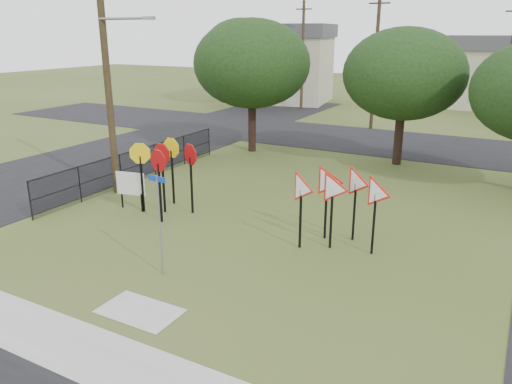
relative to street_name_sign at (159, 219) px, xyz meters
The scene contains 20 objects.
ground 1.91m from the street_name_sign, 34.17° to the left, with size 140.00×140.00×0.00m, color #3A4A1B.
sidewalk 4.09m from the street_name_sign, 77.84° to the right, with size 30.00×1.60×0.02m, color #9A9B92.
planting_strip 5.20m from the street_name_sign, 80.78° to the right, with size 30.00×0.80×0.02m, color #3A4A1B.
street_left 15.47m from the street_name_sign, 136.78° to the left, with size 8.00×50.00×0.02m, color black.
street_far 20.62m from the street_name_sign, 87.80° to the left, with size 60.00×8.00×0.02m, color black.
curb_pad 2.61m from the street_name_sign, 67.05° to the right, with size 2.00×1.20×0.02m, color #9A9B92.
street_name_sign is the anchor object (origin of this frame).
stop_sign_cluster 5.13m from the street_name_sign, 126.79° to the left, with size 2.49×2.00×2.67m.
yield_sign_cluster 5.56m from the street_name_sign, 49.55° to the left, with size 3.17×1.87×2.54m.
info_board 5.79m from the street_name_sign, 140.38° to the left, with size 1.17×0.28×1.49m.
utility_pole_main 8.92m from the street_name_sign, 142.02° to the left, with size 3.55×0.33×10.00m.
far_pole_a 24.74m from the street_name_sign, 92.82° to the left, with size 1.40×0.24×9.00m.
far_pole_b 29.46m from the street_name_sign, 76.62° to the left, with size 1.40×0.24×8.50m.
far_pole_c 32.03m from the street_name_sign, 106.79° to the left, with size 1.40×0.24×9.00m.
fence_run 9.65m from the street_name_sign, 135.10° to the left, with size 0.05×11.55×1.50m.
house_left 37.03m from the street_name_sign, 110.93° to the left, with size 10.58×8.88×7.20m.
house_mid 40.84m from the street_name_sign, 83.26° to the left, with size 8.40×8.40×6.20m.
tree_near_left 15.77m from the street_name_sign, 109.72° to the left, with size 6.40×6.40×7.27m.
tree_near_mid 16.05m from the street_name_sign, 79.82° to the left, with size 6.00×6.00×6.80m.
tree_far_left 34.29m from the street_name_sign, 116.48° to the left, with size 6.80×6.80×7.73m.
Camera 1 is at (7.65, -10.43, 6.55)m, focal length 35.00 mm.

